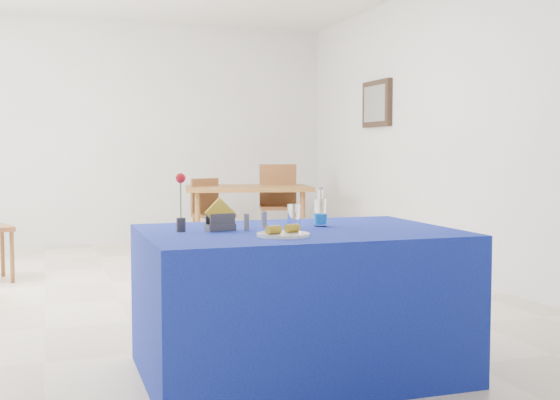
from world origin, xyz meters
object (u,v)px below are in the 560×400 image
object	(u,v)px
water_bottle	(320,213)
chair_bg_right	(279,200)
plate	(283,235)
blue_table	(298,301)
oak_table	(248,193)
chair_bg_left	(210,209)

from	to	relation	value
water_bottle	chair_bg_right	size ratio (longest dim) A/B	0.21
plate	blue_table	world-z (taller)	plate
oak_table	chair_bg_left	xyz separation A→B (m)	(-0.46, 0.02, -0.19)
blue_table	chair_bg_right	distance (m)	4.80
blue_table	oak_table	size ratio (longest dim) A/B	1.00
blue_table	chair_bg_left	distance (m)	4.62
oak_table	plate	bearing A→B (deg)	-103.87
plate	oak_table	bearing A→B (deg)	76.13
plate	oak_table	world-z (taller)	plate
water_bottle	chair_bg_left	distance (m)	4.50
water_bottle	chair_bg_right	xyz separation A→B (m)	(1.24, 4.47, -0.25)
plate	chair_bg_left	size ratio (longest dim) A/B	0.30
oak_table	chair_bg_right	world-z (taller)	chair_bg_right
water_bottle	chair_bg_left	world-z (taller)	water_bottle
plate	chair_bg_right	world-z (taller)	chair_bg_right
chair_bg_left	blue_table	bearing A→B (deg)	-120.36
water_bottle	oak_table	xyz separation A→B (m)	(0.85, 4.45, -0.15)
water_bottle	chair_bg_left	bearing A→B (deg)	84.97
blue_table	water_bottle	distance (m)	0.50
blue_table	chair_bg_left	bearing A→B (deg)	82.98
chair_bg_left	chair_bg_right	xyz separation A→B (m)	(0.85, -0.00, 0.09)
plate	chair_bg_left	bearing A→B (deg)	81.41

